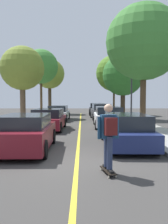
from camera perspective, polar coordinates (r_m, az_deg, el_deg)
ground at (r=7.80m, az=-1.66°, el=-11.48°), size 80.00×80.00×0.00m
center_line at (r=11.71m, az=-1.25°, el=-6.48°), size 0.12×39.20×0.01m
parked_car_left_nearest at (r=9.36m, az=-13.79°, el=-4.80°), size 2.02×4.11×1.37m
parked_car_left_near at (r=15.36m, az=-8.51°, el=-1.70°), size 2.05×4.17×1.32m
parked_car_left_far at (r=21.65m, az=-6.16°, el=-0.29°), size 1.91×4.37×1.34m
parked_car_right_nearest at (r=10.05m, az=10.06°, el=-4.34°), size 2.05×4.52×1.35m
parked_car_right_near at (r=16.72m, az=5.83°, el=-1.14°), size 2.04×4.54×1.42m
parked_car_right_far at (r=22.97m, az=4.11°, el=0.11°), size 1.98×4.30×1.47m
parked_car_right_farthest at (r=28.82m, az=3.19°, el=0.70°), size 2.05×4.10×1.42m
street_tree_left_nearest at (r=17.57m, az=-14.54°, el=10.00°), size 3.09×3.09×5.52m
street_tree_left_near at (r=25.15m, az=-10.26°, el=10.63°), size 3.51×3.51×6.86m
street_tree_left_far at (r=31.51m, az=-8.23°, el=8.98°), size 3.85×3.85×6.96m
street_tree_right_nearest at (r=16.07m, az=14.10°, el=15.84°), size 4.79×4.79×7.78m
street_tree_right_near at (r=23.14m, az=9.32°, el=8.62°), size 3.90×3.90×5.99m
street_tree_right_far at (r=29.53m, az=7.20°, el=9.17°), size 4.39×4.39×7.10m
streetlamp at (r=17.71m, az=11.31°, el=7.55°), size 0.36×0.24×5.57m
skateboard at (r=6.50m, az=5.77°, el=-13.73°), size 0.39×0.87×0.10m
skateboarder at (r=6.25m, az=5.92°, el=-4.97°), size 0.59×0.71×1.74m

